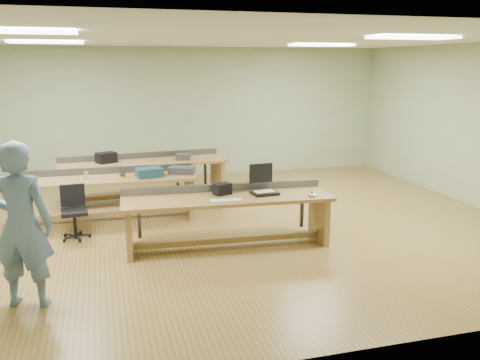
# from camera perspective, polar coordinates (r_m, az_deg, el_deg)

# --- Properties ---
(floor) EXTENTS (10.00, 10.00, 0.00)m
(floor) POSITION_cam_1_polar(r_m,az_deg,el_deg) (8.43, -2.96, -5.21)
(floor) COLOR olive
(floor) RESTS_ON ground
(ceiling) EXTENTS (10.00, 10.00, 0.00)m
(ceiling) POSITION_cam_1_polar(r_m,az_deg,el_deg) (8.02, -3.22, 15.62)
(ceiling) COLOR silver
(ceiling) RESTS_ON wall_back
(wall_back) EXTENTS (10.00, 0.04, 3.00)m
(wall_back) POSITION_cam_1_polar(r_m,az_deg,el_deg) (12.00, -7.25, 7.46)
(wall_back) COLOR #9CAE84
(wall_back) RESTS_ON floor
(wall_front) EXTENTS (10.00, 0.04, 3.00)m
(wall_front) POSITION_cam_1_polar(r_m,az_deg,el_deg) (4.34, 8.42, -2.17)
(wall_front) COLOR #9CAE84
(wall_front) RESTS_ON floor
(wall_right) EXTENTS (0.04, 8.00, 3.00)m
(wall_right) POSITION_cam_1_polar(r_m,az_deg,el_deg) (10.37, 25.14, 5.51)
(wall_right) COLOR #9CAE84
(wall_right) RESTS_ON floor
(fluor_panels) EXTENTS (6.20, 3.50, 0.03)m
(fluor_panels) POSITION_cam_1_polar(r_m,az_deg,el_deg) (8.02, -3.21, 15.41)
(fluor_panels) COLOR white
(fluor_panels) RESTS_ON ceiling
(workbench_front) EXTENTS (3.06, 0.97, 0.86)m
(workbench_front) POSITION_cam_1_polar(r_m,az_deg,el_deg) (7.39, -1.46, -3.26)
(workbench_front) COLOR #9C7141
(workbench_front) RESTS_ON floor
(workbench_mid) EXTENTS (3.03, 0.88, 0.86)m
(workbench_mid) POSITION_cam_1_polar(r_m,az_deg,el_deg) (8.89, -14.82, -0.91)
(workbench_mid) COLOR #9C7141
(workbench_mid) RESTS_ON floor
(workbench_back) EXTENTS (3.29, 1.14, 0.86)m
(workbench_back) POSITION_cam_1_polar(r_m,az_deg,el_deg) (10.20, -10.75, 1.06)
(workbench_back) COLOR #9C7141
(workbench_back) RESTS_ON floor
(person) EXTENTS (0.77, 0.61, 1.85)m
(person) POSITION_cam_1_polar(r_m,az_deg,el_deg) (5.96, -23.34, -4.70)
(person) COLOR #6579A5
(person) RESTS_ON floor
(laptop_base) EXTENTS (0.39, 0.33, 0.04)m
(laptop_base) POSITION_cam_1_polar(r_m,az_deg,el_deg) (7.45, 2.78, -1.46)
(laptop_base) COLOR black
(laptop_base) RESTS_ON workbench_front
(laptop_screen) EXTENTS (0.37, 0.05, 0.29)m
(laptop_screen) POSITION_cam_1_polar(r_m,az_deg,el_deg) (7.52, 2.36, 0.78)
(laptop_screen) COLOR black
(laptop_screen) RESTS_ON laptop_base
(keyboard) EXTENTS (0.45, 0.18, 0.03)m
(keyboard) POSITION_cam_1_polar(r_m,az_deg,el_deg) (7.06, -1.61, -2.33)
(keyboard) COLOR silver
(keyboard) RESTS_ON workbench_front
(trackball_mouse) EXTENTS (0.16, 0.17, 0.06)m
(trackball_mouse) POSITION_cam_1_polar(r_m,az_deg,el_deg) (7.40, 8.14, -1.61)
(trackball_mouse) COLOR white
(trackball_mouse) RESTS_ON workbench_front
(camera_bag) EXTENTS (0.29, 0.23, 0.17)m
(camera_bag) POSITION_cam_1_polar(r_m,az_deg,el_deg) (7.42, -1.99, -1.01)
(camera_bag) COLOR black
(camera_bag) RESTS_ON workbench_front
(task_chair) EXTENTS (0.47, 0.47, 0.82)m
(task_chair) POSITION_cam_1_polar(r_m,az_deg,el_deg) (8.19, -18.08, -4.20)
(task_chair) COLOR black
(task_chair) RESTS_ON floor
(parts_bin_teal) EXTENTS (0.47, 0.38, 0.15)m
(parts_bin_teal) POSITION_cam_1_polar(r_m,az_deg,el_deg) (8.73, -10.19, 0.85)
(parts_bin_teal) COLOR #153A45
(parts_bin_teal) RESTS_ON workbench_mid
(parts_bin_grey) EXTENTS (0.51, 0.42, 0.12)m
(parts_bin_grey) POSITION_cam_1_polar(r_m,az_deg,el_deg) (8.90, -6.54, 1.11)
(parts_bin_grey) COLOR #323234
(parts_bin_grey) RESTS_ON workbench_mid
(mug) EXTENTS (0.14, 0.14, 0.09)m
(mug) POSITION_cam_1_polar(r_m,az_deg,el_deg) (8.86, -13.07, 0.69)
(mug) COLOR #323234
(mug) RESTS_ON workbench_mid
(drinks_can) EXTENTS (0.09, 0.09, 0.13)m
(drinks_can) POSITION_cam_1_polar(r_m,az_deg,el_deg) (8.82, -16.88, 0.54)
(drinks_can) COLOR silver
(drinks_can) RESTS_ON workbench_mid
(storage_box_back) EXTENTS (0.43, 0.38, 0.20)m
(storage_box_back) POSITION_cam_1_polar(r_m,az_deg,el_deg) (10.14, -14.79, 2.44)
(storage_box_back) COLOR black
(storage_box_back) RESTS_ON workbench_back
(tray_back) EXTENTS (0.33, 0.27, 0.11)m
(tray_back) POSITION_cam_1_polar(r_m,az_deg,el_deg) (10.19, -6.41, 2.59)
(tray_back) COLOR #323234
(tray_back) RESTS_ON workbench_back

